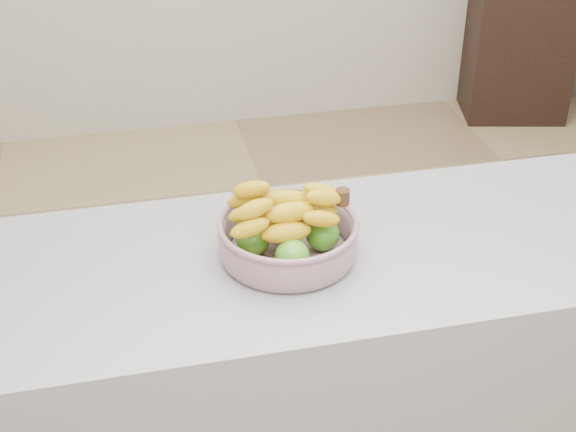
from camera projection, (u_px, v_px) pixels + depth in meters
ground at (332, 356)px, 2.79m from camera, size 4.00×4.00×0.00m
counter at (405, 388)px, 2.02m from camera, size 2.00×0.60×0.90m
cabinet at (521, 29)px, 4.31m from camera, size 0.61×0.53×0.96m
fruit_bowl at (288, 235)px, 1.70m from camera, size 0.30×0.30×0.16m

